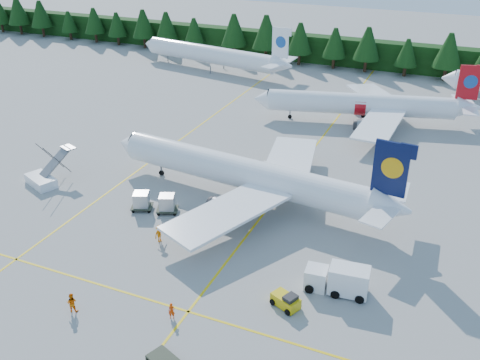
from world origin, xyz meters
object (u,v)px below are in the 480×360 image
at_px(airliner_navy, 237,172).
at_px(airstairs, 43,178).
at_px(baggage_tug, 286,301).
at_px(airliner_red, 356,104).
at_px(service_truck, 337,279).

relative_size(airliner_navy, airstairs, 5.49).
bearing_deg(baggage_tug, airliner_red, 119.26).
bearing_deg(airstairs, service_truck, 13.74).
xyz_separation_m(airstairs, baggage_tug, (36.74, -10.16, -0.22)).
height_order(airliner_red, service_truck, airliner_red).
xyz_separation_m(airliner_red, airstairs, (-32.10, -38.48, -2.22)).
relative_size(airstairs, service_truck, 1.16).
bearing_deg(airliner_navy, service_truck, -33.15).
bearing_deg(service_truck, airliner_red, 95.07).
relative_size(airliner_red, airstairs, 4.99).
xyz_separation_m(airliner_navy, airstairs, (-24.32, -7.07, -2.47)).
xyz_separation_m(service_truck, baggage_tug, (-3.60, -3.98, -0.72)).
xyz_separation_m(airliner_navy, airliner_red, (7.77, 31.41, -0.25)).
bearing_deg(baggage_tug, airliner_navy, 149.60).
relative_size(airliner_red, baggage_tug, 11.90).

